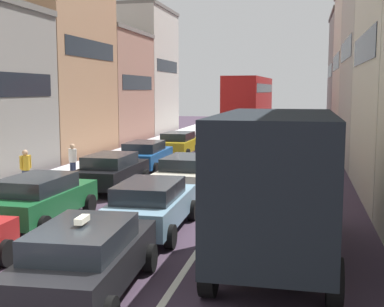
# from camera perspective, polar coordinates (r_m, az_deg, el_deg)

# --- Properties ---
(sidewalk_left) EXTENTS (2.60, 64.00, 0.14)m
(sidewalk_left) POSITION_cam_1_polar(r_m,az_deg,el_deg) (29.55, -9.36, -0.69)
(sidewalk_left) COLOR #BCBCBC
(sidewalk_left) RESTS_ON ground
(lane_stripe_left) EXTENTS (0.16, 60.00, 0.01)m
(lane_stripe_left) POSITION_cam_1_polar(r_m,az_deg,el_deg) (28.09, 0.15, -1.14)
(lane_stripe_left) COLOR silver
(lane_stripe_left) RESTS_ON ground
(lane_stripe_right) EXTENTS (0.16, 60.00, 0.01)m
(lane_stripe_right) POSITION_cam_1_polar(r_m,az_deg,el_deg) (27.57, 7.07, -1.35)
(lane_stripe_right) COLOR silver
(lane_stripe_right) RESTS_ON ground
(building_row_left) EXTENTS (7.20, 43.90, 12.40)m
(building_row_left) POSITION_cam_1_polar(r_m,az_deg,el_deg) (33.31, -16.93, 9.31)
(building_row_left) COLOR tan
(building_row_left) RESTS_ON ground
(removalist_box_truck) EXTENTS (2.71, 7.71, 3.58)m
(removalist_box_truck) POSITION_cam_1_polar(r_m,az_deg,el_deg) (11.97, 9.68, -3.03)
(removalist_box_truck) COLOR #B7B29E
(removalist_box_truck) RESTS_ON ground
(taxi_centre_lane_front) EXTENTS (2.27, 4.40, 1.66)m
(taxi_centre_lane_front) POSITION_cam_1_polar(r_m,az_deg,el_deg) (10.36, -11.89, -11.42)
(taxi_centre_lane_front) COLOR black
(taxi_centre_lane_front) RESTS_ON ground
(sedan_centre_lane_second) EXTENTS (2.14, 4.34, 1.49)m
(sedan_centre_lane_second) POSITION_cam_1_polar(r_m,az_deg,el_deg) (14.60, -4.67, -5.81)
(sedan_centre_lane_second) COLOR #759EB7
(sedan_centre_lane_second) RESTS_ON ground
(wagon_left_lane_second) EXTENTS (2.14, 4.34, 1.49)m
(wagon_left_lane_second) POSITION_cam_1_polar(r_m,az_deg,el_deg) (16.17, -16.81, -4.82)
(wagon_left_lane_second) COLOR #19592D
(wagon_left_lane_second) RESTS_ON ground
(hatchback_centre_lane_third) EXTENTS (2.17, 4.36, 1.49)m
(hatchback_centre_lane_third) POSITION_cam_1_polar(r_m,az_deg,el_deg) (20.07, -0.46, -2.21)
(hatchback_centre_lane_third) COLOR beige
(hatchback_centre_lane_third) RESTS_ON ground
(sedan_left_lane_third) EXTENTS (2.08, 4.31, 1.49)m
(sedan_left_lane_third) POSITION_cam_1_polar(r_m,az_deg,el_deg) (20.90, -9.05, -1.93)
(sedan_left_lane_third) COLOR black
(sedan_left_lane_third) RESTS_ON ground
(coupe_centre_lane_fourth) EXTENTS (2.10, 4.32, 1.49)m
(coupe_centre_lane_fourth) POSITION_cam_1_polar(r_m,az_deg,el_deg) (25.05, 2.72, -0.34)
(coupe_centre_lane_fourth) COLOR silver
(coupe_centre_lane_fourth) RESTS_ON ground
(sedan_left_lane_fourth) EXTENTS (2.11, 4.33, 1.49)m
(sedan_left_lane_fourth) POSITION_cam_1_polar(r_m,az_deg,el_deg) (25.65, -5.31, -0.18)
(sedan_left_lane_fourth) COLOR #194C8C
(sedan_left_lane_fourth) RESTS_ON ground
(sedan_centre_lane_fifth) EXTENTS (2.13, 4.33, 1.49)m
(sedan_centre_lane_fifth) POSITION_cam_1_polar(r_m,az_deg,el_deg) (30.06, 4.17, 0.91)
(sedan_centre_lane_fifth) COLOR gray
(sedan_centre_lane_fifth) RESTS_ON ground
(sedan_left_lane_fifth) EXTENTS (2.14, 4.34, 1.49)m
(sedan_left_lane_fifth) POSITION_cam_1_polar(r_m,az_deg,el_deg) (31.23, -1.52, 1.16)
(sedan_left_lane_fifth) COLOR #B29319
(sedan_left_lane_fifth) RESTS_ON ground
(sedan_right_lane_behind_truck) EXTENTS (2.24, 4.39, 1.49)m
(sedan_right_lane_behind_truck) POSITION_cam_1_polar(r_m,az_deg,el_deg) (19.24, 9.41, -2.72)
(sedan_right_lane_behind_truck) COLOR #A51E1E
(sedan_right_lane_behind_truck) RESTS_ON ground
(wagon_right_lane_far) EXTENTS (2.13, 4.33, 1.49)m
(wagon_right_lane_far) POSITION_cam_1_polar(r_m,az_deg,el_deg) (24.55, 10.21, -0.60)
(wagon_right_lane_far) COLOR #759EB7
(wagon_right_lane_far) RESTS_ON ground
(bus_mid_queue_primary) EXTENTS (3.12, 10.59, 5.06)m
(bus_mid_queue_primary) POSITION_cam_1_polar(r_m,az_deg,el_deg) (40.24, 6.45, 5.37)
(bus_mid_queue_primary) COLOR #B21919
(bus_mid_queue_primary) RESTS_ON ground
(pedestrian_near_kerb) EXTENTS (0.49, 0.34, 1.66)m
(pedestrian_near_kerb) POSITION_cam_1_polar(r_m,az_deg,el_deg) (23.53, -13.34, -0.65)
(pedestrian_near_kerb) COLOR #262D47
(pedestrian_near_kerb) RESTS_ON ground
(pedestrian_far_sidewalk) EXTENTS (0.34, 0.50, 1.66)m
(pedestrian_far_sidewalk) POSITION_cam_1_polar(r_m,az_deg,el_deg) (21.72, -18.29, -1.46)
(pedestrian_far_sidewalk) COLOR #262D47
(pedestrian_far_sidewalk) RESTS_ON ground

